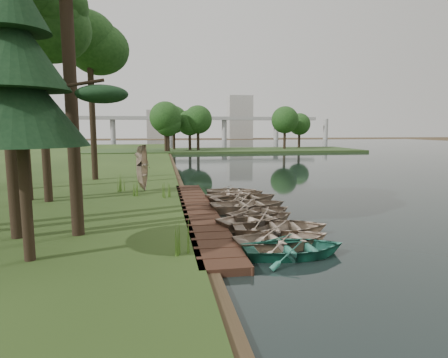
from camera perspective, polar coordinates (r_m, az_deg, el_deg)
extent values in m
plane|color=#3D2F1D|center=(18.83, 1.01, -5.38)|extent=(300.00, 300.00, 0.00)
cube|color=#361F15|center=(18.58, -3.86, -5.10)|extent=(1.60, 16.00, 0.30)
cube|color=#2C431D|center=(69.10, -0.08, 4.35)|extent=(50.00, 14.00, 0.45)
cylinder|color=black|center=(69.09, -19.65, 6.08)|extent=(0.50, 0.50, 4.80)
sphere|color=#1F4517|center=(69.11, -19.78, 9.06)|extent=(5.60, 5.60, 5.60)
cylinder|color=black|center=(68.25, -14.10, 6.28)|extent=(0.50, 0.50, 4.80)
sphere|color=#1F4517|center=(68.27, -14.20, 9.30)|extent=(5.60, 5.60, 5.60)
cylinder|color=black|center=(68.06, -8.46, 6.43)|extent=(0.50, 0.50, 4.80)
sphere|color=#1F4517|center=(68.08, -8.52, 9.46)|extent=(5.60, 5.60, 5.60)
cylinder|color=black|center=(68.52, -2.84, 6.51)|extent=(0.50, 0.50, 4.80)
sphere|color=#1F4517|center=(68.54, -2.86, 9.52)|extent=(5.60, 5.60, 5.60)
cylinder|color=black|center=(69.62, 2.65, 6.53)|extent=(0.50, 0.50, 4.80)
sphere|color=#1F4517|center=(69.64, 2.67, 9.49)|extent=(5.60, 5.60, 5.60)
cylinder|color=black|center=(71.33, 7.92, 6.49)|extent=(0.50, 0.50, 4.80)
sphere|color=#1F4517|center=(71.35, 7.98, 9.38)|extent=(5.60, 5.60, 5.60)
cylinder|color=black|center=(73.60, 12.91, 6.40)|extent=(0.50, 0.50, 4.80)
sphere|color=#1F4517|center=(73.62, 13.00, 9.21)|extent=(5.60, 5.60, 5.60)
cube|color=#A5A5A0|center=(138.73, -4.08, 9.22)|extent=(90.00, 4.00, 1.20)
cylinder|color=#A5A5A0|center=(139.03, -16.57, 7.27)|extent=(1.80, 1.80, 8.00)
cylinder|color=#A5A5A0|center=(138.07, -8.24, 7.51)|extent=(1.80, 1.80, 8.00)
cylinder|color=#A5A5A0|center=(140.00, 0.04, 7.59)|extent=(1.80, 1.80, 8.00)
cylinder|color=#A5A5A0|center=(144.69, 7.95, 7.52)|extent=(1.80, 1.80, 8.00)
cylinder|color=#A5A5A0|center=(151.89, 15.22, 7.33)|extent=(1.80, 1.80, 8.00)
cube|color=#A5A5A0|center=(161.59, 2.39, 9.37)|extent=(10.00, 8.00, 18.00)
cube|color=#A5A5A0|center=(163.05, -10.24, 8.19)|extent=(8.00, 8.00, 12.00)
imported|color=#28705B|center=(12.80, 10.70, -9.95)|extent=(3.50, 2.52, 0.72)
imported|color=tan|center=(13.67, 9.03, -8.72)|extent=(3.81, 2.90, 0.74)
imported|color=tan|center=(15.11, 8.64, -7.02)|extent=(3.99, 2.96, 0.79)
imported|color=tan|center=(16.44, 5.24, -5.79)|extent=(4.41, 3.78, 0.77)
imported|color=tan|center=(17.77, 5.76, -4.86)|extent=(4.17, 3.68, 0.72)
imported|color=tan|center=(19.27, 3.81, -3.70)|extent=(4.17, 3.14, 0.82)
imported|color=tan|center=(21.03, 3.23, -2.73)|extent=(4.50, 3.67, 0.82)
imported|color=tan|center=(22.15, 2.06, -2.23)|extent=(4.51, 3.88, 0.79)
imported|color=tan|center=(23.84, 1.15, -1.67)|extent=(3.39, 2.56, 0.66)
imported|color=tan|center=(24.35, -12.08, -1.11)|extent=(3.38, 2.77, 0.61)
cylinder|color=black|center=(15.38, -30.22, 12.69)|extent=(0.46, 0.46, 11.14)
cylinder|color=black|center=(14.78, -22.30, 11.94)|extent=(0.45, 0.45, 10.40)
cylinder|color=black|center=(23.26, -28.31, 9.23)|extent=(0.44, 0.44, 9.91)
ellipsoid|color=#1F4517|center=(23.98, -29.12, 21.12)|extent=(4.49, 4.49, 3.82)
cylinder|color=black|center=(22.33, -25.85, 9.34)|extent=(0.44, 0.44, 9.79)
ellipsoid|color=#1F4517|center=(23.06, -26.61, 21.57)|extent=(4.12, 4.12, 3.50)
cylinder|color=black|center=(27.95, -28.80, 11.86)|extent=(0.50, 0.50, 12.89)
cylinder|color=black|center=(30.82, -19.44, 9.82)|extent=(0.45, 0.45, 10.67)
ellipsoid|color=#1F4517|center=(31.52, -19.90, 19.55)|extent=(4.56, 4.56, 3.88)
cylinder|color=black|center=(12.55, -27.99, -2.15)|extent=(0.32, 0.32, 4.02)
cone|color=black|center=(12.42, -28.80, 10.40)|extent=(3.80, 3.80, 2.60)
cone|color=black|center=(12.59, -29.24, 16.87)|extent=(2.90, 2.90, 2.25)
cone|color=#3F661E|center=(12.07, -6.41, -8.87)|extent=(0.60, 0.60, 1.06)
cone|color=#3F661E|center=(21.88, -8.77, -1.54)|extent=(0.60, 0.60, 0.97)
cone|color=#3F661E|center=(24.53, -15.35, -0.52)|extent=(0.60, 0.60, 1.14)
cone|color=#3F661E|center=(22.86, -12.99, -1.23)|extent=(0.60, 0.60, 0.99)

